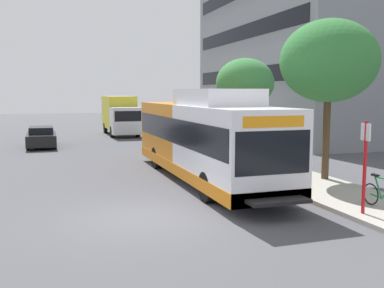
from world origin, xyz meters
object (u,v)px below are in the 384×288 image
street_tree_near_stop (329,61)px  transit_bus (203,138)px  bicycle_parked (384,195)px  street_tree_mid_block (245,83)px  bus_stop_sign_pole (365,160)px  box_truck_background (120,114)px  parked_car_far_lane (41,137)px

street_tree_near_stop → transit_bus: bearing=156.6°
bicycle_parked → street_tree_mid_block: size_ratio=0.33×
bus_stop_sign_pole → street_tree_mid_block: 12.91m
street_tree_near_stop → box_truck_background: bearing=101.1°
parked_car_far_lane → transit_bus: bearing=-65.2°
parked_car_far_lane → bus_stop_sign_pole: bearing=-66.7°
street_tree_mid_block → parked_car_far_lane: 13.80m
parked_car_far_lane → box_truck_background: box_truck_background is taller
transit_bus → street_tree_near_stop: bearing=-23.4°
transit_bus → parked_car_far_lane: bearing=114.8°
street_tree_mid_block → bicycle_parked: bearing=-96.2°
street_tree_mid_block → box_truck_background: bearing=107.3°
bicycle_parked → parked_car_far_lane: 22.25m
street_tree_mid_block → box_truck_background: (-4.58, 14.73, -2.31)m
street_tree_near_stop → box_truck_background: 23.18m
transit_bus → box_truck_background: 20.64m
street_tree_mid_block → box_truck_background: size_ratio=0.76×
street_tree_mid_block → parked_car_far_lane: bearing=144.6°
bus_stop_sign_pole → street_tree_near_stop: bearing=66.3°
transit_bus → bus_stop_sign_pole: transit_bus is taller
bus_stop_sign_pole → street_tree_near_stop: street_tree_near_stop is taller
bicycle_parked → street_tree_near_stop: street_tree_near_stop is taller
transit_bus → parked_car_far_lane: transit_bus is taller
bicycle_parked → box_truck_background: bearing=96.8°
bicycle_parked → street_tree_mid_block: (1.34, 12.34, 3.49)m
bicycle_parked → box_truck_background: box_truck_background is taller
bus_stop_sign_pole → bicycle_parked: bearing=10.0°
bus_stop_sign_pole → bicycle_parked: bus_stop_sign_pole is taller
box_truck_background → bus_stop_sign_pole: bearing=-85.0°
street_tree_near_stop → parked_car_far_lane: size_ratio=1.38×
transit_bus → parked_car_far_lane: size_ratio=2.72×
transit_bus → box_truck_background: size_ratio=1.75×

